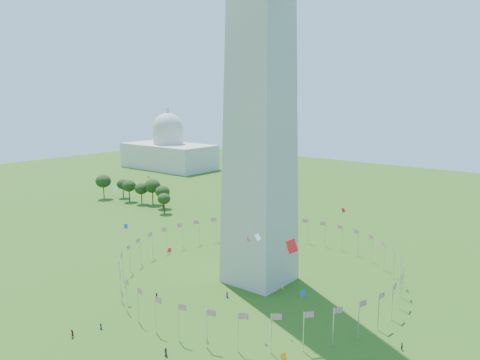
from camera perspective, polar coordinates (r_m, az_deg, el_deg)
ground at (r=109.60m, az=-14.35°, el=-19.50°), size 600.00×600.00×0.00m
flag_ring at (r=140.01m, az=2.38°, el=-10.35°), size 80.24×80.24×9.00m
capitol_building at (r=350.39m, az=-8.75°, el=5.16°), size 70.00×35.00×46.00m
kites_aloft at (r=109.75m, az=-2.02°, el=-8.89°), size 105.23×67.84×27.87m
tree_line_west at (r=240.82m, az=-12.52°, el=-1.47°), size 55.41×15.81×12.59m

